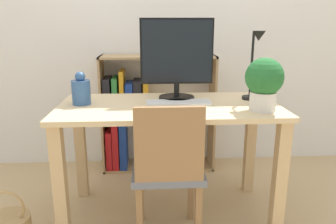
% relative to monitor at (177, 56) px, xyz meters
% --- Properties ---
extents(ground_plane, '(10.00, 10.00, 0.00)m').
position_rel_monitor_xyz_m(ground_plane, '(-0.06, -0.15, -1.05)').
color(ground_plane, tan).
extents(wall_back, '(8.00, 0.05, 2.60)m').
position_rel_monitor_xyz_m(wall_back, '(-0.06, 0.79, 0.25)').
color(wall_back, silver).
rests_on(wall_back, ground_plane).
extents(desk, '(1.36, 0.68, 0.77)m').
position_rel_monitor_xyz_m(desk, '(-0.06, -0.15, -0.43)').
color(desk, '#D8BC8C').
rests_on(desk, ground_plane).
extents(monitor, '(0.47, 0.24, 0.52)m').
position_rel_monitor_xyz_m(monitor, '(0.00, 0.00, 0.00)').
color(monitor, black).
rests_on(monitor, desk).
extents(keyboard, '(0.40, 0.13, 0.02)m').
position_rel_monitor_xyz_m(keyboard, '(0.00, -0.15, -0.27)').
color(keyboard, silver).
rests_on(keyboard, desk).
extents(vase, '(0.11, 0.11, 0.20)m').
position_rel_monitor_xyz_m(vase, '(-0.60, -0.12, -0.20)').
color(vase, '#33598C').
rests_on(vase, desk).
extents(desk_lamp, '(0.10, 0.19, 0.44)m').
position_rel_monitor_xyz_m(desk_lamp, '(0.48, -0.10, -0.01)').
color(desk_lamp, black).
rests_on(desk_lamp, desk).
extents(potted_plant, '(0.22, 0.22, 0.30)m').
position_rel_monitor_xyz_m(potted_plant, '(0.47, -0.33, -0.11)').
color(potted_plant, silver).
rests_on(potted_plant, desk).
extents(chair, '(0.40, 0.40, 0.86)m').
position_rel_monitor_xyz_m(chair, '(-0.08, -0.44, -0.58)').
color(chair, slate).
rests_on(chair, ground_plane).
extents(bookshelf, '(0.96, 0.28, 0.99)m').
position_rel_monitor_xyz_m(bookshelf, '(-0.29, 0.61, -0.56)').
color(bookshelf, tan).
rests_on(bookshelf, ground_plane).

